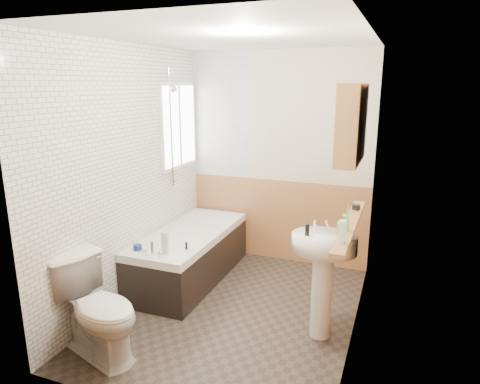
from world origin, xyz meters
name	(u,v)px	position (x,y,z in m)	size (l,w,h in m)	color
floor	(234,311)	(0.00, 0.00, 0.00)	(2.80, 2.80, 0.00)	#2E2521
ceiling	(233,36)	(0.00, 0.00, 2.50)	(2.80, 2.80, 0.00)	white
wall_back	(278,159)	(0.00, 1.41, 1.25)	(2.20, 0.02, 2.50)	beige
wall_front	(145,237)	(0.00, -1.41, 1.25)	(2.20, 0.02, 2.50)	beige
wall_left	(129,176)	(-1.11, 0.00, 1.25)	(0.02, 2.80, 2.50)	beige
wall_right	(363,197)	(1.11, 0.00, 1.25)	(0.02, 2.80, 2.50)	beige
wainscot_right	(354,282)	(1.09, 0.00, 0.50)	(0.01, 2.80, 1.00)	#B77B4B
wainscot_front	(153,346)	(0.00, -1.39, 0.50)	(2.20, 0.01, 1.00)	#B77B4B
wainscot_back	(276,220)	(0.00, 1.39, 0.50)	(2.20, 0.01, 1.00)	#B77B4B
tile_cladding_left	(131,176)	(-1.09, 0.00, 1.25)	(0.01, 2.80, 2.50)	white
tile_return_back	(221,115)	(-0.73, 1.39, 1.75)	(0.75, 0.01, 1.50)	white
window	(179,126)	(-1.06, 0.95, 1.65)	(0.03, 0.79, 0.99)	white
bathtub	(190,254)	(-0.73, 0.50, 0.29)	(0.70, 1.68, 0.70)	black
shower_riser	(171,119)	(-1.04, 0.74, 1.74)	(0.11, 0.09, 1.30)	silver
toilet	(98,309)	(-0.76, -1.00, 0.40)	(0.45, 0.81, 0.79)	white
sink	(323,265)	(0.84, -0.10, 0.66)	(0.54, 0.44, 1.04)	white
pine_shelf	(350,225)	(1.04, -0.13, 1.04)	(0.10, 1.36, 0.03)	#B77B4B
medicine_cabinet	(352,124)	(1.01, -0.22, 1.85)	(0.16, 0.63, 0.57)	#B77B4B
foam_can	(342,232)	(1.04, -0.60, 1.14)	(0.05, 0.05, 0.17)	silver
green_bottle	(348,217)	(1.04, -0.33, 1.17)	(0.04, 0.04, 0.22)	#59C647
black_jar	(356,207)	(1.04, 0.27, 1.08)	(0.07, 0.07, 0.05)	black
soap_bottle	(343,234)	(0.99, -0.15, 0.97)	(0.09, 0.21, 0.10)	#59C647
clear_bottle	(307,230)	(0.71, -0.16, 0.97)	(0.04, 0.04, 0.10)	black
blue_gel	(165,243)	(-0.64, -0.16, 0.67)	(0.06, 0.04, 0.22)	silver
cream_jar	(138,247)	(-0.95, -0.16, 0.58)	(0.08, 0.08, 0.05)	navy
orange_bottle	(186,246)	(-0.51, 0.02, 0.59)	(0.02, 0.02, 0.07)	black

